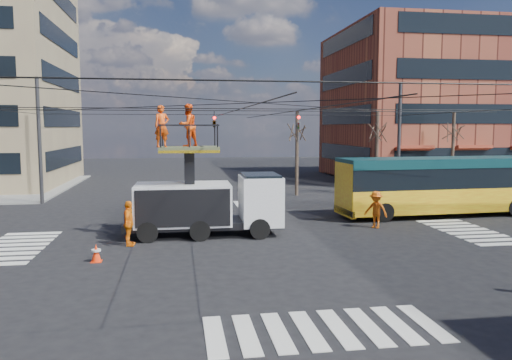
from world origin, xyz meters
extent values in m
plane|color=black|center=(0.00, 0.00, 0.00)|extent=(120.00, 120.00, 0.00)
cube|color=slate|center=(21.00, 21.00, 0.06)|extent=(18.00, 18.00, 0.12)
cube|color=black|center=(-13.00, 24.00, 2.33)|extent=(0.12, 13.60, 1.50)
cube|color=black|center=(-13.00, 24.00, 5.67)|extent=(0.12, 13.60, 1.50)
cube|color=black|center=(-13.00, 24.00, 9.00)|extent=(0.12, 13.60, 1.50)
cube|color=black|center=(-13.00, 24.00, 12.33)|extent=(0.12, 13.60, 1.50)
cube|color=maroon|center=(22.00, 24.00, 7.00)|extent=(20.00, 16.00, 14.00)
cube|color=black|center=(22.00, 16.00, 2.45)|extent=(17.00, 0.12, 1.58)
cube|color=black|center=(12.00, 24.00, 2.45)|extent=(0.12, 13.60, 1.58)
cube|color=black|center=(22.00, 16.00, 5.95)|extent=(17.00, 0.12, 1.57)
cube|color=black|center=(12.00, 24.00, 5.95)|extent=(0.12, 13.60, 1.57)
cube|color=black|center=(22.00, 16.00, 9.45)|extent=(17.00, 0.12, 1.57)
cube|color=black|center=(12.00, 24.00, 9.45)|extent=(0.12, 13.60, 1.57)
cube|color=black|center=(22.00, 16.00, 12.95)|extent=(17.00, 0.12, 1.57)
cube|color=black|center=(12.00, 24.00, 12.95)|extent=(0.12, 13.60, 1.57)
cylinder|color=#2D2D30|center=(12.00, 12.00, 4.00)|extent=(0.24, 0.24, 8.00)
cylinder|color=#2D2D30|center=(-12.00, 12.00, 4.00)|extent=(0.24, 0.24, 8.00)
cylinder|color=black|center=(0.00, 12.00, 5.70)|extent=(24.00, 0.03, 0.03)
cylinder|color=black|center=(0.00, -12.00, 5.70)|extent=(24.00, 0.03, 0.03)
cylinder|color=black|center=(0.00, 0.00, 5.90)|extent=(24.02, 24.02, 0.03)
cylinder|color=black|center=(0.00, 0.00, 5.90)|extent=(24.02, 24.02, 0.03)
cylinder|color=black|center=(0.00, -1.20, 5.60)|extent=(24.00, 0.03, 0.03)
cylinder|color=black|center=(0.00, 1.20, 5.60)|extent=(24.00, 0.03, 0.03)
cylinder|color=black|center=(-1.20, 0.00, 5.50)|extent=(0.03, 24.00, 0.03)
cylinder|color=black|center=(1.20, 0.00, 5.50)|extent=(0.03, 24.00, 0.03)
imported|color=black|center=(2.50, 3.00, 5.10)|extent=(0.16, 0.20, 1.00)
imported|color=black|center=(-1.50, 5.00, 5.35)|extent=(0.26, 1.24, 0.50)
cylinder|color=#382B21|center=(5.00, 13.50, 3.00)|extent=(0.24, 0.24, 6.00)
cylinder|color=#382B21|center=(11.00, 13.50, 3.00)|extent=(0.24, 0.24, 6.00)
cylinder|color=#382B21|center=(17.00, 13.50, 3.00)|extent=(0.24, 0.24, 6.00)
cube|color=black|center=(-2.30, 1.12, 0.55)|extent=(7.03, 2.29, 0.30)
cube|color=silver|center=(0.30, 1.09, 1.55)|extent=(1.83, 2.42, 2.20)
cube|color=black|center=(0.30, 1.09, 2.35)|extent=(1.63, 2.32, 0.80)
cube|color=silver|center=(-3.20, 1.14, 1.45)|extent=(4.23, 2.56, 1.80)
cylinder|color=black|center=(0.08, -0.06, 0.45)|extent=(0.90, 0.36, 0.90)
cylinder|color=black|center=(0.11, 2.24, 0.45)|extent=(0.90, 0.36, 0.90)
cylinder|color=black|center=(-2.52, -0.02, 0.45)|extent=(0.90, 0.36, 0.90)
cylinder|color=black|center=(-2.49, 2.28, 0.45)|extent=(0.90, 0.36, 0.90)
cylinder|color=black|center=(-4.72, 0.01, 0.45)|extent=(0.90, 0.36, 0.90)
cylinder|color=black|center=(-4.69, 2.31, 0.45)|extent=(0.90, 0.36, 0.90)
cube|color=black|center=(-2.90, 1.13, 2.67)|extent=(0.46, 0.46, 2.55)
cube|color=#4E5432|center=(-2.90, 1.13, 3.95)|extent=(2.63, 2.14, 0.12)
cube|color=yellow|center=(-2.90, 1.13, 3.83)|extent=(2.63, 2.14, 0.12)
imported|color=#FD4F0F|center=(-4.06, 0.62, 4.91)|extent=(0.77, 0.64, 1.80)
imported|color=#FD4F0F|center=(-2.94, 1.40, 4.95)|extent=(1.16, 1.13, 1.89)
cube|color=orange|center=(11.18, 4.25, 0.95)|extent=(12.06, 3.23, 1.30)
cube|color=black|center=(11.18, 4.25, 2.15)|extent=(12.06, 3.18, 1.10)
cube|color=#0C2F34|center=(11.18, 4.25, 2.95)|extent=(12.06, 3.23, 0.50)
cube|color=orange|center=(5.32, 3.94, 1.60)|extent=(0.38, 2.48, 2.80)
cube|color=black|center=(5.27, 3.94, 0.45)|extent=(0.29, 2.60, 0.30)
cube|color=gold|center=(5.42, 3.95, 2.85)|extent=(0.19, 1.60, 0.35)
cylinder|color=black|center=(7.07, 2.85, 0.50)|extent=(1.01, 0.35, 1.00)
cylinder|color=black|center=(6.95, 5.21, 0.50)|extent=(1.01, 0.35, 1.00)
cylinder|color=black|center=(14.70, 5.62, 0.50)|extent=(1.01, 0.35, 1.00)
cone|color=#FF300A|center=(-6.39, -2.82, 0.33)|extent=(0.36, 0.36, 0.66)
imported|color=orange|center=(-5.44, -0.47, 0.93)|extent=(0.54, 1.13, 1.87)
imported|color=orange|center=(6.03, 1.46, 0.89)|extent=(1.28, 1.29, 1.79)
camera|label=1|loc=(-3.40, -21.18, 4.84)|focal=35.00mm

